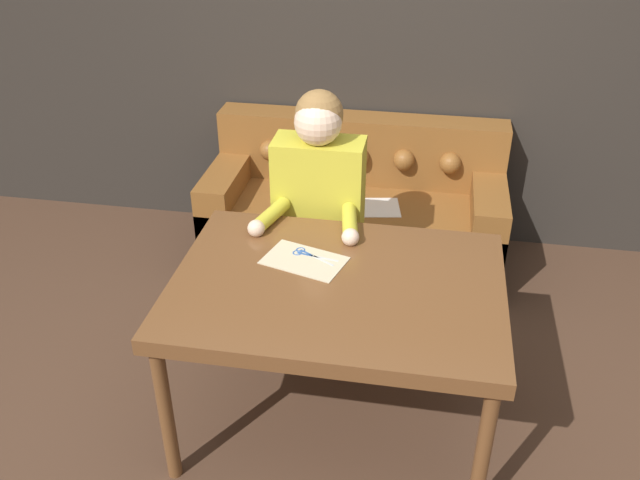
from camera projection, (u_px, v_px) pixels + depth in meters
The scene contains 7 objects.
ground_plane at pixel (327, 417), 3.19m from camera, with size 16.00×16.00×0.00m, color #4C3323.
wall_back at pixel (378, 38), 4.05m from camera, with size 8.00×0.06×2.60m.
dining_table at pixel (337, 296), 2.83m from camera, with size 1.37×1.01×0.77m.
couch at pixel (355, 213), 4.24m from camera, with size 1.79×0.78×0.86m.
person at pixel (319, 214), 3.42m from camera, with size 0.52×0.56×1.34m.
pattern_paper_main at pixel (304, 260), 2.92m from camera, with size 0.39×0.30×0.00m.
scissors at pixel (308, 254), 2.96m from camera, with size 0.21×0.13×0.01m.
Camera 1 is at (0.37, -2.26, 2.36)m, focal length 38.00 mm.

